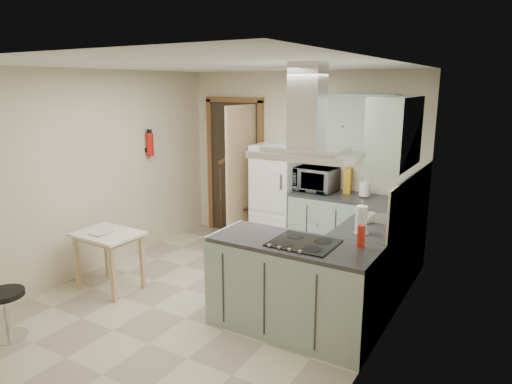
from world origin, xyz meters
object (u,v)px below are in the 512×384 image
Objects in this scene: drop_leaf_table at (110,261)px; microwave at (314,179)px; peninsula at (293,287)px; stool at (7,314)px; extractor_hood at (306,155)px; fridge at (277,197)px; bentwood_chair at (238,207)px.

microwave reaches higher than drop_leaf_table.
peninsula is 2.65× the size of microwave.
peninsula is 3.31× the size of stool.
extractor_hood is 1.24× the size of drop_leaf_table.
fridge is at bearing 73.79° from stool.
drop_leaf_table is at bearing -113.97° from fridge.
fridge is 0.97× the size of peninsula.
drop_leaf_table is at bearing -173.66° from peninsula.
microwave is (-0.77, 2.01, -0.66)m from extractor_hood.
extractor_hood is at bearing 0.00° from peninsula.
peninsula is at bearing 8.02° from drop_leaf_table.
microwave is (1.54, 2.26, 0.72)m from drop_leaf_table.
fridge is at bearing -173.76° from microwave.
drop_leaf_table is at bearing 89.36° from stool.
drop_leaf_table is 1.55× the size of stool.
microwave is at bearing 57.36° from drop_leaf_table.
peninsula is at bearing 33.44° from stool.
extractor_hood is 0.89× the size of bentwood_chair.
extractor_hood is 1.92× the size of stool.
fridge is 2.06× the size of drop_leaf_table.
stool is 0.80× the size of microwave.
microwave is (1.24, 0.00, 0.56)m from bentwood_chair.
stool is at bearing -70.36° from bentwood_chair.
fridge is 2.56× the size of microwave.
stool is at bearing -88.95° from drop_leaf_table.
fridge is 0.73m from bentwood_chair.
extractor_hood is 2.71m from drop_leaf_table.
extractor_hood is at bearing 7.75° from drop_leaf_table.
stool is at bearing -146.56° from peninsula.
stool is (-0.01, -1.23, -0.11)m from drop_leaf_table.
microwave is at bearing 24.90° from bentwood_chair.
drop_leaf_table is at bearing -173.93° from extractor_hood.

